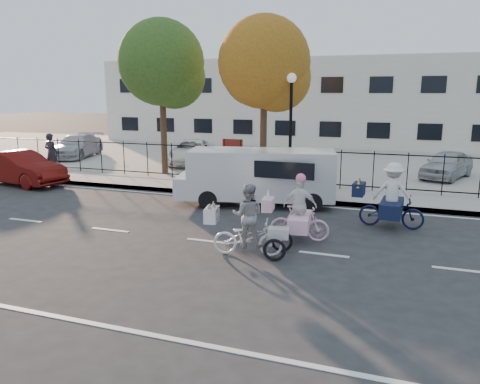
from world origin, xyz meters
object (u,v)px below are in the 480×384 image
at_px(lamppost, 291,110).
at_px(pedestrian, 51,153).
at_px(white_van, 259,175).
at_px(red_sedan, 20,168).
at_px(bull_bike, 391,202).
at_px(zebra_trike, 248,228).
at_px(unicorn_bike, 299,216).
at_px(lot_car_b, 191,152).
at_px(lot_car_a, 77,146).
at_px(lot_car_d, 447,164).

distance_m(lamppost, pedestrian, 11.19).
bearing_deg(white_van, red_sedan, 166.36).
bearing_deg(bull_bike, lamppost, 48.13).
bearing_deg(pedestrian, zebra_trike, 149.21).
relative_size(zebra_trike, unicorn_bike, 1.13).
bearing_deg(bull_bike, lot_car_b, 54.11).
bearing_deg(bull_bike, zebra_trike, 142.16).
xyz_separation_m(lamppost, bull_bike, (3.88, -3.88, -2.36)).
distance_m(bull_bike, red_sedan, 14.79).
bearing_deg(lamppost, bull_bike, -44.97).
bearing_deg(lot_car_b, lamppost, -51.06).
height_order(zebra_trike, bull_bike, bull_bike).
height_order(bull_bike, white_van, white_van).
distance_m(red_sedan, lot_car_a, 7.23).
xyz_separation_m(unicorn_bike, bull_bike, (2.20, 2.07, 0.09)).
bearing_deg(red_sedan, white_van, -81.33).
bearing_deg(lot_car_a, pedestrian, -77.44).
relative_size(zebra_trike, white_van, 0.36).
relative_size(zebra_trike, red_sedan, 0.48).
bearing_deg(zebra_trike, lot_car_b, 19.56).
relative_size(white_van, pedestrian, 3.11).
height_order(zebra_trike, lot_car_d, zebra_trike).
bearing_deg(pedestrian, red_sedan, 94.26).
xyz_separation_m(zebra_trike, lot_car_d, (5.10, 11.64, 0.08)).
bearing_deg(lot_car_d, white_van, -111.59).
distance_m(white_van, pedestrian, 10.72).
bearing_deg(unicorn_bike, zebra_trike, 142.74).
xyz_separation_m(red_sedan, lot_car_d, (16.74, 6.67, 0.05)).
relative_size(zebra_trike, pedestrian, 1.11).
bearing_deg(lot_car_d, red_sedan, -136.29).
height_order(zebra_trike, unicorn_bike, unicorn_bike).
bearing_deg(white_van, lot_car_a, 138.69).
height_order(lamppost, white_van, lamppost).
height_order(red_sedan, lot_car_a, lot_car_a).
bearing_deg(white_van, pedestrian, 155.38).
height_order(lamppost, pedestrian, lamppost).
bearing_deg(pedestrian, lamppost, -177.88).
bearing_deg(lot_car_b, unicorn_bike, -68.81).
relative_size(bull_bike, red_sedan, 0.48).
height_order(white_van, pedestrian, pedestrian).
xyz_separation_m(unicorn_bike, lot_car_a, (-15.04, 10.27, 0.12)).
relative_size(lamppost, red_sedan, 1.03).
bearing_deg(unicorn_bike, lot_car_a, 49.11).
relative_size(bull_bike, lot_car_d, 0.58).
height_order(bull_bike, lot_car_a, bull_bike).
height_order(unicorn_bike, red_sedan, unicorn_bike).
height_order(lot_car_b, lot_car_d, lot_car_b).
bearing_deg(unicorn_bike, red_sedan, 67.85).
relative_size(pedestrian, lot_car_a, 0.42).
bearing_deg(unicorn_bike, bull_bike, -53.33).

